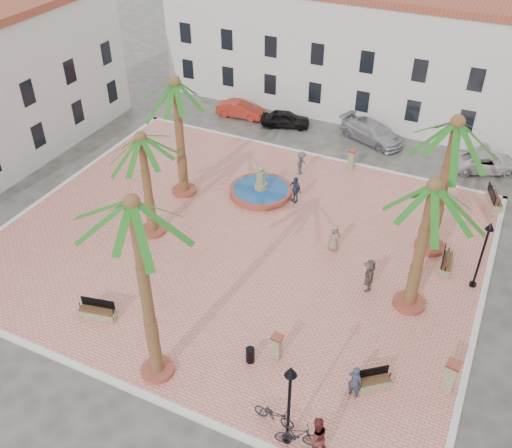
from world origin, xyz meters
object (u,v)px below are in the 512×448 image
object	(u,v)px
bollard_se	(277,346)
bicycle_a	(274,414)
car_silver	(372,132)
palm_ne	(454,139)
bollard_e	(451,376)
bench_s	(98,312)
pedestrian_north	(301,163)
car_black	(286,119)
bicycle_b	(297,436)
pedestrian_east	(369,274)
cyclist_b	(316,436)
car_red	(241,109)
bollard_n	(352,159)
litter_bin	(250,355)
palm_nw	(176,96)
lamppost_e	(485,244)
bench_se	(371,382)
palm_e	(431,202)
palm_sw	(142,150)
pedestrian_fountain_b	(295,189)
car_white	(486,162)
bench_e	(446,263)
bench_ne	(494,200)
palm_s	(135,223)
lamppost_s	(290,392)
fountain	(261,190)
cyclist_a	(355,381)

from	to	relation	value
bollard_se	bicycle_a	world-z (taller)	bollard_se
car_silver	palm_ne	bearing A→B (deg)	-126.36
bollard_e	bicycle_a	xyz separation A→B (m)	(-5.90, -4.60, -0.35)
bench_s	pedestrian_north	distance (m)	16.81
bollard_se	car_black	world-z (taller)	bollard_se
bicycle_b	car_silver	bearing A→B (deg)	-8.63
palm_ne	pedestrian_east	xyz separation A→B (m)	(-2.16, -4.59, -5.88)
bollard_se	cyclist_b	world-z (taller)	cyclist_b
pedestrian_east	car_red	bearing A→B (deg)	-153.66
cyclist_b	bollard_n	bearing A→B (deg)	-118.37
bollard_n	litter_bin	size ratio (longest dim) A/B	1.78
palm_nw	car_red	bearing A→B (deg)	98.84
lamppost_e	car_silver	bearing A→B (deg)	124.83
bench_se	bollard_se	world-z (taller)	bollard_se
palm_nw	palm_ne	distance (m)	15.21
pedestrian_east	palm_e	bearing A→B (deg)	63.72
cyclist_b	car_black	xyz separation A→B (m)	(-11.77, 24.80, -0.48)
palm_sw	bollard_e	bearing A→B (deg)	-12.61
pedestrian_east	car_black	world-z (taller)	pedestrian_east
palm_nw	lamppost_e	bearing A→B (deg)	-3.86
lamppost_e	bicycle_a	world-z (taller)	lamppost_e
pedestrian_fountain_b	car_white	xyz separation A→B (m)	(10.07, 9.20, -0.41)
palm_sw	car_black	xyz separation A→B (m)	(1.51, 15.82, -4.82)
palm_e	car_white	distance (m)	16.29
palm_nw	palm_e	world-z (taller)	palm_nw
bollard_e	bollard_se	bearing A→B (deg)	-167.86
bench_e	car_white	size ratio (longest dim) A/B	0.41
pedestrian_fountain_b	bench_ne	bearing A→B (deg)	54.15
palm_e	car_red	xyz separation A→B (m)	(-16.98, 15.45, -5.61)
car_black	pedestrian_east	bearing A→B (deg)	-161.07
palm_s	palm_ne	size ratio (longest dim) A/B	1.14
lamppost_e	car_black	size ratio (longest dim) A/B	1.08
bollard_n	pedestrian_north	world-z (taller)	pedestrian_north
cyclist_b	litter_bin	bearing A→B (deg)	-77.55
palm_sw	bicycle_b	size ratio (longest dim) A/B	3.68
palm_e	lamppost_s	world-z (taller)	palm_e
palm_ne	bicycle_b	distance (m)	15.71
car_red	car_black	bearing A→B (deg)	-95.75
fountain	bollard_e	distance (m)	16.78
palm_sw	bench_e	world-z (taller)	palm_sw
palm_sw	pedestrian_north	world-z (taller)	palm_sw
fountain	pedestrian_east	bearing A→B (deg)	-33.00
palm_nw	pedestrian_fountain_b	xyz separation A→B (m)	(6.71, 2.01, -5.62)
bollard_n	car_silver	bearing A→B (deg)	89.20
palm_sw	pedestrian_east	world-z (taller)	palm_sw
bench_ne	pedestrian_east	bearing A→B (deg)	137.11
litter_bin	cyclist_a	size ratio (longest dim) A/B	0.45
lamppost_s	bollard_e	distance (m)	7.53
cyclist_b	bench_s	bearing A→B (deg)	-53.01
palm_s	cyclist_b	world-z (taller)	palm_s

